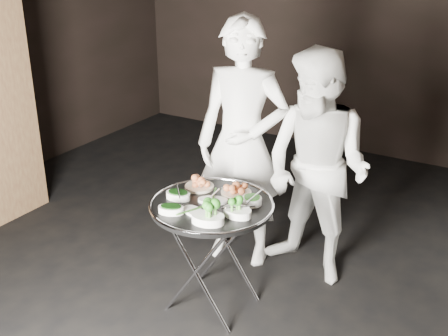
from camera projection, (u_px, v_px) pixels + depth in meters
The scene contains 16 objects.
floor at pixel (203, 322), 3.67m from camera, with size 6.00×7.00×0.05m, color black.
wall_back at pixel (385, 18), 5.86m from camera, with size 6.00×0.05×3.00m, color black.
tray_stand at pixel (212, 251), 3.64m from camera, with size 0.51×0.43×0.74m.
serving_tray at pixel (212, 205), 3.51m from camera, with size 0.79×0.79×0.04m.
potato_plate_a at pixel (199, 184), 3.71m from camera, with size 0.20×0.20×0.07m.
potato_plate_b at pixel (236, 190), 3.63m from camera, with size 0.21×0.21×0.07m.
greens_bowl at pixel (252, 199), 3.49m from camera, with size 0.12×0.12×0.07m.
asparagus_plate_a at pixel (213, 199), 3.52m from camera, with size 0.22×0.18×0.04m.
asparagus_plate_b at pixel (194, 211), 3.39m from camera, with size 0.20×0.16×0.04m.
spinach_bowl_a at pixel (178, 194), 3.56m from camera, with size 0.18×0.13×0.07m.
spinach_bowl_b at pixel (171, 208), 3.38m from camera, with size 0.18×0.15×0.06m.
broccoli_bowl_a at pixel (237, 211), 3.35m from camera, with size 0.18×0.13×0.08m.
broccoli_bowl_b at pixel (208, 217), 3.26m from camera, with size 0.23×0.19×0.08m.
serving_utensils at pixel (220, 192), 3.53m from camera, with size 0.59×0.43×0.01m.
waiter_left at pixel (242, 145), 4.04m from camera, with size 0.67×0.44×1.84m, color white.
waiter_right at pixel (317, 169), 3.85m from camera, with size 0.81×0.63×1.66m, color white.
Camera 1 is at (1.66, -2.49, 2.33)m, focal length 45.00 mm.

